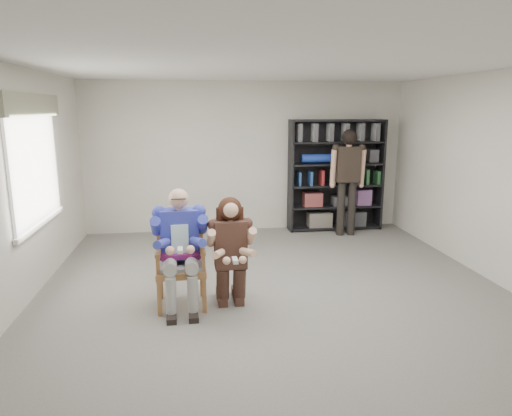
{
  "coord_description": "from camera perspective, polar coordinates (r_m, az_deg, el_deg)",
  "views": [
    {
      "loc": [
        -0.96,
        -5.06,
        2.3
      ],
      "look_at": [
        -0.2,
        0.6,
        1.05
      ],
      "focal_mm": 32.0,
      "sensor_mm": 36.0,
      "label": 1
    }
  ],
  "objects": [
    {
      "name": "room_shell",
      "position": [
        5.23,
        3.05,
        2.42
      ],
      "size": [
        6.0,
        7.0,
        2.8
      ],
      "primitive_type": null,
      "color": "beige",
      "rests_on": "ground"
    },
    {
      "name": "floor",
      "position": [
        5.64,
        2.89,
        -11.73
      ],
      "size": [
        6.0,
        7.0,
        0.01
      ],
      "primitive_type": "cube",
      "color": "#64625C",
      "rests_on": "ground"
    },
    {
      "name": "window_left",
      "position": [
        6.41,
        -25.78,
        5.12
      ],
      "size": [
        0.16,
        2.0,
        1.75
      ],
      "primitive_type": null,
      "color": "silver",
      "rests_on": "room_shell"
    },
    {
      "name": "armchair",
      "position": [
        5.44,
        -9.38,
        -6.64
      ],
      "size": [
        0.65,
        0.63,
        1.09
      ],
      "primitive_type": null,
      "rotation": [
        0.0,
        0.0,
        0.03
      ],
      "color": "olive",
      "rests_on": "floor"
    },
    {
      "name": "seated_man",
      "position": [
        5.39,
        -9.44,
        -4.99
      ],
      "size": [
        0.64,
        0.87,
        1.42
      ],
      "primitive_type": null,
      "rotation": [
        0.0,
        0.0,
        0.03
      ],
      "color": "#2B349A",
      "rests_on": "floor"
    },
    {
      "name": "kneeling_woman",
      "position": [
        5.3,
        -3.15,
        -5.81
      ],
      "size": [
        0.57,
        0.89,
        1.3
      ],
      "primitive_type": null,
      "rotation": [
        0.0,
        0.0,
        0.03
      ],
      "color": "#3D231C",
      "rests_on": "floor"
    },
    {
      "name": "bookshelf",
      "position": [
        8.85,
        9.95,
        4.03
      ],
      "size": [
        1.8,
        0.38,
        2.1
      ],
      "primitive_type": null,
      "color": "black",
      "rests_on": "floor"
    },
    {
      "name": "standing_man",
      "position": [
        8.47,
        11.35,
        2.99
      ],
      "size": [
        0.62,
        0.39,
        1.92
      ],
      "primitive_type": null,
      "rotation": [
        0.0,
        0.0,
        -0.1
      ],
      "color": "black",
      "rests_on": "floor"
    }
  ]
}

